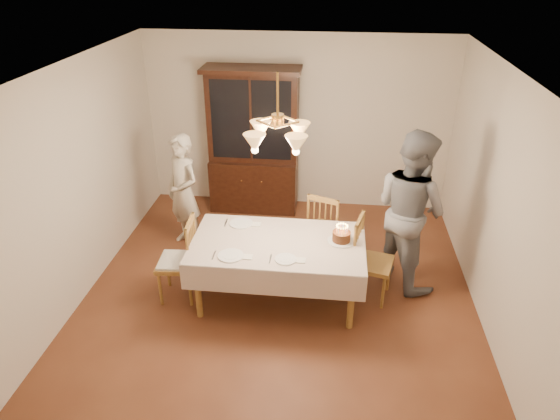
# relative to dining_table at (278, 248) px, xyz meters

# --- Properties ---
(ground) EXTENTS (5.00, 5.00, 0.00)m
(ground) POSITION_rel_dining_table_xyz_m (0.00, 0.00, -0.68)
(ground) COLOR #552A18
(ground) RESTS_ON ground
(room_shell) EXTENTS (5.00, 5.00, 5.00)m
(room_shell) POSITION_rel_dining_table_xyz_m (0.00, 0.00, 0.90)
(room_shell) COLOR white
(room_shell) RESTS_ON ground
(dining_table) EXTENTS (1.90, 1.10, 0.76)m
(dining_table) POSITION_rel_dining_table_xyz_m (0.00, 0.00, 0.00)
(dining_table) COLOR brown
(dining_table) RESTS_ON ground
(china_hutch) EXTENTS (1.38, 0.54, 2.16)m
(china_hutch) POSITION_rel_dining_table_xyz_m (-0.63, 2.25, 0.36)
(china_hutch) COLOR black
(china_hutch) RESTS_ON ground
(chair_far_side) EXTENTS (0.56, 0.55, 1.00)m
(chair_far_side) POSITION_rel_dining_table_xyz_m (0.53, 0.83, -0.24)
(chair_far_side) COLOR brown
(chair_far_side) RESTS_ON ground
(chair_left_end) EXTENTS (0.45, 0.47, 1.00)m
(chair_left_end) POSITION_rel_dining_table_xyz_m (-1.14, -0.08, -0.23)
(chair_left_end) COLOR brown
(chair_left_end) RESTS_ON ground
(chair_right_end) EXTENTS (0.52, 0.53, 1.00)m
(chair_right_end) POSITION_rel_dining_table_xyz_m (1.05, 0.16, -0.24)
(chair_right_end) COLOR brown
(chair_right_end) RESTS_ON ground
(elderly_woman) EXTENTS (0.68, 0.64, 1.56)m
(elderly_woman) POSITION_rel_dining_table_xyz_m (-1.37, 1.07, 0.10)
(elderly_woman) COLOR beige
(elderly_woman) RESTS_ON ground
(adult_in_grey) EXTENTS (1.13, 1.17, 1.91)m
(adult_in_grey) POSITION_rel_dining_table_xyz_m (1.46, 0.56, 0.27)
(adult_in_grey) COLOR slate
(adult_in_grey) RESTS_ON ground
(birthday_cake) EXTENTS (0.30, 0.30, 0.20)m
(birthday_cake) POSITION_rel_dining_table_xyz_m (0.69, 0.09, 0.13)
(birthday_cake) COLOR white
(birthday_cake) RESTS_ON dining_table
(place_setting_near_left) EXTENTS (0.42, 0.27, 0.02)m
(place_setting_near_left) POSITION_rel_dining_table_xyz_m (-0.45, -0.34, 0.08)
(place_setting_near_left) COLOR white
(place_setting_near_left) RESTS_ON dining_table
(place_setting_near_right) EXTENTS (0.37, 0.23, 0.02)m
(place_setting_near_right) POSITION_rel_dining_table_xyz_m (0.13, -0.34, 0.08)
(place_setting_near_right) COLOR white
(place_setting_near_right) RESTS_ON dining_table
(place_setting_far_left) EXTENTS (0.42, 0.27, 0.02)m
(place_setting_far_left) POSITION_rel_dining_table_xyz_m (-0.46, 0.35, 0.08)
(place_setting_far_left) COLOR white
(place_setting_far_left) RESTS_ON dining_table
(chandelier) EXTENTS (0.62, 0.62, 0.73)m
(chandelier) POSITION_rel_dining_table_xyz_m (-0.00, -0.00, 1.29)
(chandelier) COLOR #BF8C3F
(chandelier) RESTS_ON ground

